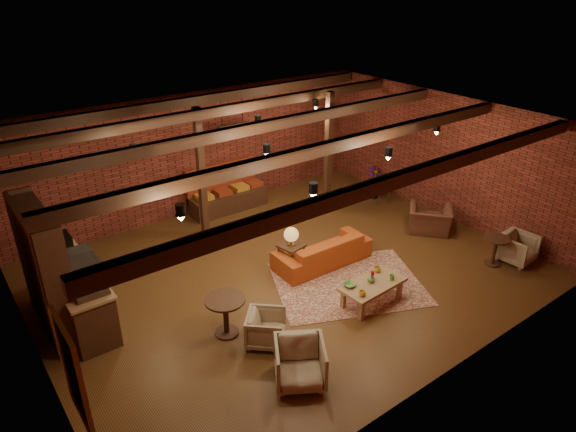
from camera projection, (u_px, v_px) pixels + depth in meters
floor at (288, 272)px, 11.16m from camera, size 10.00×10.00×0.00m
ceiling at (288, 129)px, 9.76m from camera, size 10.00×8.00×0.02m
wall_back at (196, 154)px, 13.34m from camera, size 10.00×0.02×3.20m
wall_front at (449, 297)px, 7.58m from camera, size 10.00×0.02×3.20m
wall_left at (24, 288)px, 7.78m from camera, size 0.02×8.00×3.20m
wall_right at (444, 157)px, 13.14m from camera, size 0.02×8.00×3.20m
ceiling_beams at (288, 136)px, 9.81m from camera, size 9.80×6.40×0.22m
ceiling_pipe at (244, 128)px, 11.06m from camera, size 9.60×0.12×0.12m
post_left at (201, 175)px, 12.01m from camera, size 0.16×0.16×3.20m
post_right at (328, 153)px, 13.40m from camera, size 0.16×0.16×3.20m
service_counter at (75, 283)px, 9.34m from camera, size 0.80×2.50×1.60m
plant_counter at (73, 257)px, 9.35m from camera, size 0.35×0.39×0.30m
shelving_hutch at (46, 269)px, 9.02m from camera, size 0.52×2.00×2.40m
chalkboard_menu at (73, 373)px, 6.16m from camera, size 0.08×0.96×1.46m
banquette at (227, 193)px, 13.82m from camera, size 2.10×0.70×1.00m
service_sign at (233, 130)px, 12.69m from camera, size 0.86×0.06×0.30m
ceiling_spotlights at (288, 147)px, 9.91m from camera, size 6.40×4.40×0.28m
rug at (348, 283)px, 10.76m from camera, size 3.65×3.30×0.01m
sofa at (322, 250)px, 11.37m from camera, size 2.25×0.94×0.65m
coffee_table at (372, 285)px, 9.98m from camera, size 1.37×0.74×0.71m
side_table_lamp at (291, 238)px, 10.97m from camera, size 0.56×0.56×1.01m
round_table_left at (226, 310)px, 9.09m from camera, size 0.72×0.72×0.75m
armchair_a at (266, 327)px, 8.94m from camera, size 0.89×0.89×0.67m
armchair_b at (300, 361)px, 8.07m from camera, size 1.05×1.04×0.81m
armchair_right at (430, 215)px, 12.69m from camera, size 1.16×1.20×0.89m
side_table_book at (382, 188)px, 14.34m from camera, size 0.50×0.50×0.47m
round_table_right at (495, 247)px, 11.27m from camera, size 0.57×0.57×0.67m
armchair_far at (518, 247)px, 11.43m from camera, size 0.76×0.72×0.73m
plant_tall at (376, 153)px, 14.25m from camera, size 1.66×1.66×2.64m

